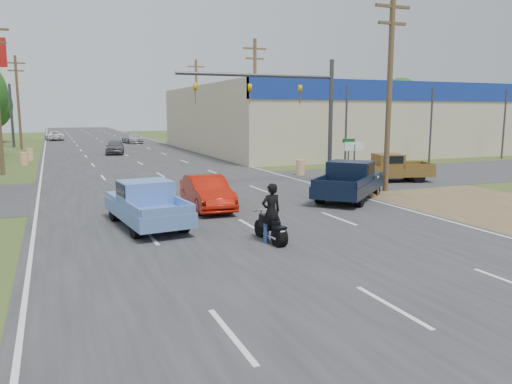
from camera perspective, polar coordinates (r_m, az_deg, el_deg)
name	(u,v)px	position (r m, az deg, el deg)	size (l,w,h in m)	color
ground	(392,307)	(11.19, 15.25, -12.61)	(200.00, 200.00, 0.00)	#3A471C
main_road	(126,155)	(48.78, -14.63, 4.09)	(15.00, 180.00, 0.02)	#2D2D30
cross_road	(183,188)	(27.27, -8.33, 0.47)	(120.00, 10.00, 0.02)	#2D2D30
dirt_verge	(450,198)	(25.53, 21.27, -0.66)	(8.00, 18.00, 0.01)	brown
big_box_store	(404,118)	(61.59, 16.53, 8.08)	(50.00, 28.10, 6.60)	#B7A88C
utility_pole_1	(389,87)	(26.54, 15.01, 11.52)	(2.00, 0.28, 10.00)	#4C3823
utility_pole_2	(255,97)	(42.32, -0.12, 10.84)	(2.00, 0.28, 10.00)	#4C3823
utility_pole_3	(197,101)	(59.37, -6.79, 10.30)	(2.00, 0.28, 10.00)	#4C3823
utility_pole_6	(18,100)	(60.26, -25.54, 9.47)	(2.00, 0.28, 10.00)	#4C3823
tree_3	(400,100)	(99.46, 16.15, 10.04)	(8.40, 8.40, 10.40)	#422D19
tree_5	(231,103)	(109.44, -2.86, 10.11)	(7.98, 7.98, 9.88)	#422D19
barrel_0	(373,186)	(25.08, 13.20, 0.70)	(0.56, 0.56, 1.00)	orange
barrel_1	(300,168)	(32.49, 5.08, 2.80)	(0.56, 0.56, 1.00)	orange
barrel_2	(24,159)	(42.38, -25.01, 3.46)	(0.56, 0.56, 1.00)	orange
barrel_3	(30,155)	(46.35, -24.43, 3.92)	(0.56, 0.56, 1.00)	orange
pole_sign_left_far	(9,84)	(64.38, -26.37, 10.99)	(3.00, 0.35, 9.20)	#3F3F44
lane_sign	(354,154)	(26.67, 11.17, 4.30)	(1.20, 0.08, 2.52)	#3F3F44
street_name_sign	(348,157)	(28.27, 10.50, 3.99)	(0.80, 0.08, 2.61)	#3F3F44
signal_mast	(289,98)	(28.02, 3.78, 10.62)	(9.12, 0.40, 7.00)	#3F3F44
red_convertible	(207,193)	(21.12, -5.62, -0.10)	(1.49, 4.26, 1.40)	#A91507
motorcycle	(272,230)	(15.68, 1.80, -4.34)	(0.58, 1.90, 0.96)	black
rider	(271,215)	(15.61, 1.75, -2.63)	(0.66, 0.43, 1.80)	black
blue_pickup	(146,203)	(18.37, -12.50, -1.25)	(2.46, 5.17, 1.65)	black
navy_pickup	(350,180)	(23.82, 10.72, 1.34)	(5.41, 5.20, 1.80)	black
brown_pickup	(387,168)	(30.40, 14.77, 2.70)	(5.25, 3.17, 1.63)	black
distant_car_grey	(115,147)	(50.31, -15.83, 4.97)	(1.65, 4.11, 1.40)	#545358
distant_car_silver	(132,138)	(67.11, -13.95, 6.00)	(1.90, 4.66, 1.35)	#B7B6BB
distant_car_white	(54,136)	(77.32, -22.06, 5.96)	(2.14, 4.64, 1.29)	white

